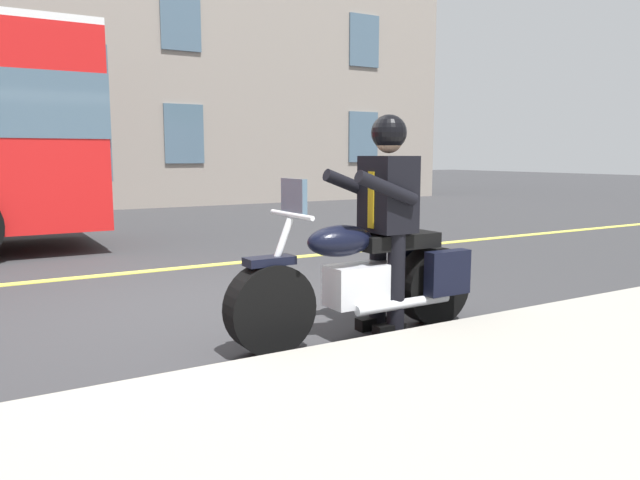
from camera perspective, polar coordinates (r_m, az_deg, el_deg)
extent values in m
plane|color=#333335|center=(5.91, -11.92, -6.19)|extent=(80.00, 80.00, 0.00)
cube|color=#E5DB4C|center=(7.79, -16.63, -2.89)|extent=(60.00, 0.16, 0.01)
cylinder|color=black|center=(4.42, -4.70, -6.44)|extent=(0.66, 0.21, 0.66)
cylinder|color=black|center=(5.28, 10.57, -4.17)|extent=(0.66, 0.21, 0.66)
cube|color=silver|center=(4.80, 3.89, -4.17)|extent=(0.56, 0.29, 0.32)
ellipsoid|color=black|center=(4.62, 1.90, -0.08)|extent=(0.56, 0.29, 0.24)
cube|color=black|center=(4.95, 7.24, -0.08)|extent=(0.70, 0.29, 0.12)
cube|color=black|center=(5.05, 11.86, -3.00)|extent=(0.40, 0.13, 0.36)
cube|color=black|center=(5.38, 8.65, -2.27)|extent=(0.40, 0.13, 0.36)
cylinder|color=silver|center=(4.37, -4.50, -2.97)|extent=(0.35, 0.06, 0.76)
cylinder|color=silver|center=(4.38, -2.69, 2.37)|extent=(0.04, 0.60, 0.04)
cube|color=black|center=(4.34, -4.75, -1.96)|extent=(0.36, 0.17, 0.06)
cylinder|color=silver|center=(4.89, 7.85, -5.93)|extent=(0.90, 0.09, 0.08)
cube|color=slate|center=(4.38, -2.47, 3.94)|extent=(0.04, 0.32, 0.28)
cylinder|color=black|center=(4.85, 7.13, -4.08)|extent=(0.14, 0.14, 0.84)
cube|color=black|center=(4.91, 6.50, -8.39)|extent=(0.26, 0.11, 0.10)
cylinder|color=black|center=(5.04, 5.43, -3.60)|extent=(0.14, 0.14, 0.84)
cube|color=black|center=(5.09, 4.83, -7.76)|extent=(0.26, 0.11, 0.10)
cube|color=black|center=(4.85, 6.39, 4.29)|extent=(0.33, 0.40, 0.60)
cube|color=#B28C14|center=(4.76, 4.85, 3.76)|extent=(0.03, 0.07, 0.44)
cylinder|color=black|center=(4.56, 6.29, 4.82)|extent=(0.55, 0.11, 0.28)
cylinder|color=black|center=(4.92, 3.16, 5.08)|extent=(0.55, 0.11, 0.28)
sphere|color=tan|center=(4.84, 6.47, 9.37)|extent=(0.22, 0.22, 0.22)
sphere|color=black|center=(4.84, 6.48, 9.96)|extent=(0.28, 0.28, 0.28)
cube|color=slate|center=(10.44, -20.55, 10.61)|extent=(0.06, 2.40, 1.90)
cube|color=slate|center=(19.91, 4.07, 9.59)|extent=(1.10, 0.06, 1.60)
cube|color=slate|center=(17.27, -12.61, 9.68)|extent=(1.10, 0.06, 1.60)
cube|color=slate|center=(20.22, 4.16, 18.12)|extent=(1.10, 0.06, 1.60)
cube|color=slate|center=(17.62, -12.92, 19.47)|extent=(1.10, 0.06, 1.60)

